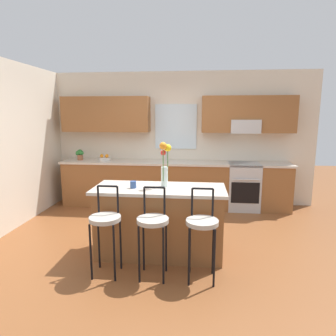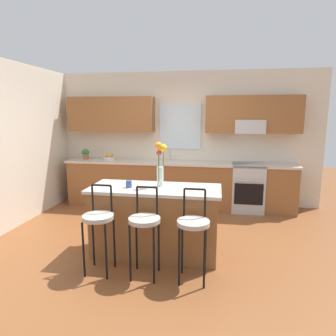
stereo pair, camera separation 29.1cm
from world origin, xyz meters
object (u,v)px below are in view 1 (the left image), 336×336
object	(u,v)px
mug_ceramic	(133,185)
potted_plant_small	(80,154)
bar_stool_near	(105,222)
bar_stool_far	(202,226)
oven_range	(243,186)
fruit_bowl_oranges	(104,158)
kitchen_island	(160,221)
bar_stool_middle	(153,224)
flower_vase	(165,163)

from	to	relation	value
mug_ceramic	potted_plant_small	distance (m)	2.71
bar_stool_near	bar_stool_far	size ratio (longest dim) A/B	1.00
oven_range	fruit_bowl_oranges	bearing A→B (deg)	179.50
bar_stool_far	fruit_bowl_oranges	bearing A→B (deg)	126.31
kitchen_island	bar_stool_middle	bearing A→B (deg)	-90.00
fruit_bowl_oranges	flower_vase	bearing A→B (deg)	-54.21
bar_stool_middle	fruit_bowl_oranges	size ratio (longest dim) A/B	4.34
flower_vase	fruit_bowl_oranges	distance (m)	2.55
fruit_bowl_oranges	bar_stool_middle	bearing A→B (deg)	-62.10
oven_range	kitchen_island	distance (m)	2.51
potted_plant_small	mug_ceramic	bearing A→B (deg)	-53.59
bar_stool_far	mug_ceramic	xyz separation A→B (m)	(-0.88, 0.50, 0.33)
mug_ceramic	fruit_bowl_oranges	distance (m)	2.44
bar_stool_near	fruit_bowl_oranges	distance (m)	2.83
bar_stool_middle	potted_plant_small	xyz separation A→B (m)	(-1.94, 2.68, 0.41)
bar_stool_near	fruit_bowl_oranges	size ratio (longest dim) A/B	4.34
potted_plant_small	flower_vase	bearing A→B (deg)	-45.77
oven_range	potted_plant_small	bearing A→B (deg)	179.55
mug_ceramic	potted_plant_small	xyz separation A→B (m)	(-1.61, 2.18, 0.08)
bar_stool_near	flower_vase	size ratio (longest dim) A/B	1.78
bar_stool_near	bar_stool_far	xyz separation A→B (m)	(1.10, 0.00, 0.00)
flower_vase	bar_stool_near	bearing A→B (deg)	-134.48
flower_vase	mug_ceramic	distance (m)	0.49
kitchen_island	potted_plant_small	xyz separation A→B (m)	(-1.94, 2.12, 0.58)
bar_stool_middle	kitchen_island	bearing A→B (deg)	90.00
bar_stool_middle	mug_ceramic	xyz separation A→B (m)	(-0.33, 0.50, 0.33)
bar_stool_middle	fruit_bowl_oranges	xyz separation A→B (m)	(-1.42, 2.68, 0.33)
kitchen_island	mug_ceramic	world-z (taller)	mug_ceramic
oven_range	flower_vase	size ratio (longest dim) A/B	1.57
flower_vase	potted_plant_small	world-z (taller)	flower_vase
bar_stool_middle	potted_plant_small	size ratio (longest dim) A/B	4.71
fruit_bowl_oranges	kitchen_island	bearing A→B (deg)	-56.18
flower_vase	mug_ceramic	size ratio (longest dim) A/B	6.51
oven_range	bar_stool_middle	distance (m)	3.00
flower_vase	bar_stool_far	bearing A→B (deg)	-52.01
bar_stool_far	flower_vase	world-z (taller)	flower_vase
bar_stool_far	potted_plant_small	distance (m)	3.68
bar_stool_near	fruit_bowl_oranges	world-z (taller)	fruit_bowl_oranges
kitchen_island	fruit_bowl_oranges	world-z (taller)	fruit_bowl_oranges
oven_range	bar_stool_near	world-z (taller)	bar_stool_near
mug_ceramic	kitchen_island	bearing A→B (deg)	10.83
kitchen_island	bar_stool_near	distance (m)	0.80
flower_vase	mug_ceramic	bearing A→B (deg)	-162.25
bar_stool_far	fruit_bowl_oranges	world-z (taller)	fruit_bowl_oranges
bar_stool_near	fruit_bowl_oranges	xyz separation A→B (m)	(-0.87, 2.68, 0.33)
bar_stool_middle	flower_vase	bearing A→B (deg)	84.26
bar_stool_far	mug_ceramic	world-z (taller)	bar_stool_far
kitchen_island	bar_stool_far	distance (m)	0.80
bar_stool_near	bar_stool_far	world-z (taller)	same
flower_vase	kitchen_island	bearing A→B (deg)	-135.10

